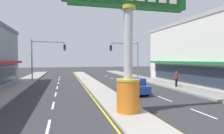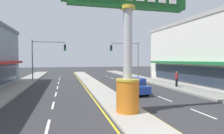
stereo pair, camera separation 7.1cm
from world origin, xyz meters
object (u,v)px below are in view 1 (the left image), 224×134
(pedestrian_near_kerb, at_px, (176,78))
(district_sign, at_px, (128,47))
(traffic_light_left_side, at_px, (45,53))
(sedan_near_left_lane, at_px, (134,85))
(traffic_light_right_side, at_px, (128,54))

(pedestrian_near_kerb, bearing_deg, district_sign, -136.70)
(traffic_light_left_side, height_order, sedan_near_left_lane, traffic_light_left_side)
(traffic_light_right_side, relative_size, pedestrian_near_kerb, 3.57)
(traffic_light_left_side, xyz_separation_m, pedestrian_near_kerb, (15.16, -10.42, -3.08))
(traffic_light_left_side, xyz_separation_m, sedan_near_left_lane, (9.16, -12.43, -3.46))
(traffic_light_right_side, height_order, pedestrian_near_kerb, traffic_light_right_side)
(traffic_light_left_side, xyz_separation_m, traffic_light_right_side, (12.75, -0.55, 0.00))
(district_sign, relative_size, traffic_light_left_side, 1.24)
(sedan_near_left_lane, height_order, pedestrian_near_kerb, pedestrian_near_kerb)
(district_sign, xyz_separation_m, traffic_light_left_side, (-6.38, 18.69, 0.27))
(district_sign, bearing_deg, sedan_near_left_lane, 65.99)
(traffic_light_right_side, distance_m, sedan_near_left_lane, 12.88)
(traffic_light_right_side, relative_size, sedan_near_left_lane, 1.43)
(traffic_light_right_side, distance_m, pedestrian_near_kerb, 10.61)
(traffic_light_left_side, distance_m, sedan_near_left_lane, 15.83)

